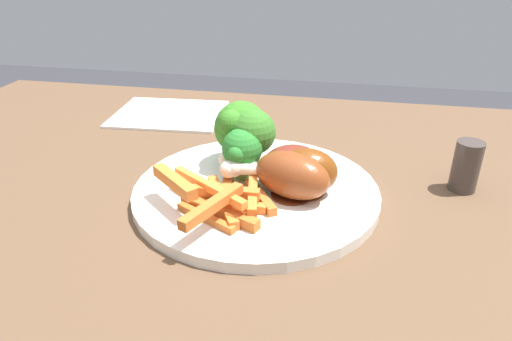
{
  "coord_description": "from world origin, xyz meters",
  "views": [
    {
      "loc": [
        -0.04,
        0.41,
        0.98
      ],
      "look_at": [
        0.05,
        -0.03,
        0.75
      ],
      "focal_mm": 32.39,
      "sensor_mm": 36.0,
      "label": 1
    }
  ],
  "objects_px": {
    "chicken_drumstick_near": "(289,168)",
    "chicken_drumstick_extra": "(301,172)",
    "broccoli_floret_front": "(243,148)",
    "broccoli_floret_middle": "(251,133)",
    "chicken_drumstick_far": "(288,174)",
    "dinner_plate": "(256,191)",
    "broccoli_floret_back": "(240,127)",
    "dining_table": "(292,288)",
    "carrot_fries_pile": "(220,198)",
    "pepper_shaker": "(466,166)"
  },
  "relations": [
    {
      "from": "broccoli_floret_middle",
      "to": "chicken_drumstick_extra",
      "type": "xyz_separation_m",
      "value": [
        -0.06,
        0.04,
        -0.02
      ]
    },
    {
      "from": "chicken_drumstick_near",
      "to": "chicken_drumstick_far",
      "type": "bearing_deg",
      "value": 94.07
    },
    {
      "from": "chicken_drumstick_near",
      "to": "broccoli_floret_middle",
      "type": "bearing_deg",
      "value": -33.04
    },
    {
      "from": "broccoli_floret_front",
      "to": "chicken_drumstick_near",
      "type": "relative_size",
      "value": 0.51
    },
    {
      "from": "chicken_drumstick_near",
      "to": "pepper_shaker",
      "type": "height_order",
      "value": "chicken_drumstick_near"
    },
    {
      "from": "broccoli_floret_middle",
      "to": "broccoli_floret_back",
      "type": "bearing_deg",
      "value": -43.26
    },
    {
      "from": "chicken_drumstick_near",
      "to": "chicken_drumstick_extra",
      "type": "relative_size",
      "value": 0.96
    },
    {
      "from": "dining_table",
      "to": "chicken_drumstick_far",
      "type": "bearing_deg",
      "value": -59.6
    },
    {
      "from": "dinner_plate",
      "to": "chicken_drumstick_far",
      "type": "bearing_deg",
      "value": 164.15
    },
    {
      "from": "broccoli_floret_front",
      "to": "chicken_drumstick_far",
      "type": "bearing_deg",
      "value": 151.96
    },
    {
      "from": "broccoli_floret_back",
      "to": "broccoli_floret_middle",
      "type": "bearing_deg",
      "value": 136.74
    },
    {
      "from": "carrot_fries_pile",
      "to": "chicken_drumstick_extra",
      "type": "xyz_separation_m",
      "value": [
        -0.08,
        -0.05,
        0.01
      ]
    },
    {
      "from": "broccoli_floret_middle",
      "to": "chicken_drumstick_near",
      "type": "height_order",
      "value": "broccoli_floret_middle"
    },
    {
      "from": "broccoli_floret_front",
      "to": "broccoli_floret_middle",
      "type": "height_order",
      "value": "broccoli_floret_middle"
    },
    {
      "from": "broccoli_floret_back",
      "to": "chicken_drumstick_far",
      "type": "xyz_separation_m",
      "value": [
        -0.07,
        0.06,
        -0.02
      ]
    },
    {
      "from": "broccoli_floret_front",
      "to": "chicken_drumstick_extra",
      "type": "relative_size",
      "value": 0.49
    },
    {
      "from": "dinner_plate",
      "to": "broccoli_floret_back",
      "type": "distance_m",
      "value": 0.08
    },
    {
      "from": "broccoli_floret_back",
      "to": "chicken_drumstick_far",
      "type": "bearing_deg",
      "value": 135.66
    },
    {
      "from": "chicken_drumstick_near",
      "to": "chicken_drumstick_extra",
      "type": "distance_m",
      "value": 0.02
    },
    {
      "from": "broccoli_floret_middle",
      "to": "chicken_drumstick_far",
      "type": "height_order",
      "value": "broccoli_floret_middle"
    },
    {
      "from": "broccoli_floret_middle",
      "to": "broccoli_floret_back",
      "type": "xyz_separation_m",
      "value": [
        0.02,
        -0.01,
        -0.0
      ]
    },
    {
      "from": "dining_table",
      "to": "chicken_drumstick_extra",
      "type": "relative_size",
      "value": 9.98
    },
    {
      "from": "carrot_fries_pile",
      "to": "pepper_shaker",
      "type": "height_order",
      "value": "pepper_shaker"
    },
    {
      "from": "dining_table",
      "to": "broccoli_floret_front",
      "type": "height_order",
      "value": "broccoli_floret_front"
    },
    {
      "from": "broccoli_floret_front",
      "to": "chicken_drumstick_near",
      "type": "height_order",
      "value": "broccoli_floret_front"
    },
    {
      "from": "dinner_plate",
      "to": "chicken_drumstick_extra",
      "type": "xyz_separation_m",
      "value": [
        -0.05,
        0.0,
        0.03
      ]
    },
    {
      "from": "dining_table",
      "to": "carrot_fries_pile",
      "type": "height_order",
      "value": "carrot_fries_pile"
    },
    {
      "from": "broccoli_floret_back",
      "to": "chicken_drumstick_near",
      "type": "distance_m",
      "value": 0.08
    },
    {
      "from": "broccoli_floret_middle",
      "to": "chicken_drumstick_far",
      "type": "distance_m",
      "value": 0.07
    },
    {
      "from": "carrot_fries_pile",
      "to": "chicken_drumstick_far",
      "type": "bearing_deg",
      "value": -146.19
    },
    {
      "from": "broccoli_floret_middle",
      "to": "dinner_plate",
      "type": "bearing_deg",
      "value": 109.16
    },
    {
      "from": "carrot_fries_pile",
      "to": "chicken_drumstick_near",
      "type": "distance_m",
      "value": 0.09
    },
    {
      "from": "carrot_fries_pile",
      "to": "chicken_drumstick_far",
      "type": "height_order",
      "value": "chicken_drumstick_far"
    },
    {
      "from": "dinner_plate",
      "to": "broccoli_floret_middle",
      "type": "relative_size",
      "value": 3.62
    },
    {
      "from": "dining_table",
      "to": "carrot_fries_pile",
      "type": "bearing_deg",
      "value": 18.04
    },
    {
      "from": "broccoli_floret_front",
      "to": "broccoli_floret_middle",
      "type": "relative_size",
      "value": 0.8
    },
    {
      "from": "chicken_drumstick_near",
      "to": "chicken_drumstick_far",
      "type": "xyz_separation_m",
      "value": [
        -0.0,
        0.02,
        0.0
      ]
    },
    {
      "from": "dinner_plate",
      "to": "pepper_shaker",
      "type": "distance_m",
      "value": 0.24
    },
    {
      "from": "broccoli_floret_back",
      "to": "chicken_drumstick_extra",
      "type": "relative_size",
      "value": 0.64
    },
    {
      "from": "pepper_shaker",
      "to": "broccoli_floret_back",
      "type": "bearing_deg",
      "value": 1.55
    },
    {
      "from": "broccoli_floret_middle",
      "to": "carrot_fries_pile",
      "type": "xyz_separation_m",
      "value": [
        0.01,
        0.09,
        -0.03
      ]
    },
    {
      "from": "dining_table",
      "to": "chicken_drumstick_far",
      "type": "xyz_separation_m",
      "value": [
        0.01,
        -0.02,
        0.14
      ]
    },
    {
      "from": "carrot_fries_pile",
      "to": "dinner_plate",
      "type": "bearing_deg",
      "value": -116.72
    },
    {
      "from": "broccoli_floret_back",
      "to": "chicken_drumstick_near",
      "type": "xyz_separation_m",
      "value": [
        -0.06,
        0.05,
        -0.02
      ]
    },
    {
      "from": "dinner_plate",
      "to": "broccoli_floret_front",
      "type": "relative_size",
      "value": 4.52
    },
    {
      "from": "dining_table",
      "to": "chicken_drumstick_near",
      "type": "relative_size",
      "value": 10.38
    },
    {
      "from": "chicken_drumstick_extra",
      "to": "broccoli_floret_middle",
      "type": "bearing_deg",
      "value": -33.28
    },
    {
      "from": "carrot_fries_pile",
      "to": "broccoli_floret_middle",
      "type": "bearing_deg",
      "value": -97.96
    },
    {
      "from": "broccoli_floret_front",
      "to": "pepper_shaker",
      "type": "bearing_deg",
      "value": -170.36
    },
    {
      "from": "pepper_shaker",
      "to": "chicken_drumstick_near",
      "type": "bearing_deg",
      "value": 15.57
    }
  ]
}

